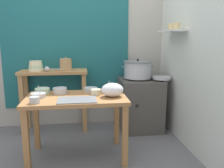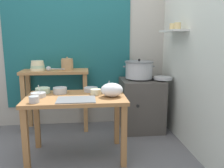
{
  "view_description": "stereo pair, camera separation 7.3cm",
  "coord_description": "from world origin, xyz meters",
  "px_view_note": "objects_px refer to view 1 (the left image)",
  "views": [
    {
      "loc": [
        0.05,
        -2.56,
        1.35
      ],
      "look_at": [
        0.42,
        0.1,
        0.82
      ],
      "focal_mm": 37.0,
      "sensor_mm": 36.0,
      "label": 1
    },
    {
      "loc": [
        0.12,
        -2.57,
        1.35
      ],
      "look_at": [
        0.42,
        0.1,
        0.82
      ],
      "focal_mm": 37.0,
      "sensor_mm": 36.0,
      "label": 2
    }
  ],
  "objects_px": {
    "serving_tray": "(77,100)",
    "prep_bowl_4": "(60,90)",
    "steamer_pot": "(138,69)",
    "prep_bowl_2": "(109,90)",
    "back_shelf_table": "(54,85)",
    "prep_bowl_1": "(96,92)",
    "stove_block": "(140,104)",
    "clay_pot": "(66,65)",
    "prep_table": "(76,106)",
    "wide_pan": "(162,78)",
    "prep_bowl_3": "(35,100)",
    "prep_bowl_6": "(91,89)",
    "ladle": "(48,69)",
    "bowl_stack_enamel": "(36,66)",
    "prep_bowl_5": "(38,95)",
    "plastic_bag": "(112,90)",
    "prep_bowl_0": "(42,91)"
  },
  "relations": [
    {
      "from": "prep_bowl_2",
      "to": "prep_bowl_5",
      "type": "bearing_deg",
      "value": -170.39
    },
    {
      "from": "bowl_stack_enamel",
      "to": "ladle",
      "type": "height_order",
      "value": "bowl_stack_enamel"
    },
    {
      "from": "prep_table",
      "to": "wide_pan",
      "type": "bearing_deg",
      "value": 27.01
    },
    {
      "from": "prep_table",
      "to": "ladle",
      "type": "relative_size",
      "value": 4.09
    },
    {
      "from": "wide_pan",
      "to": "prep_bowl_3",
      "type": "xyz_separation_m",
      "value": [
        -1.61,
        -0.84,
        -0.04
      ]
    },
    {
      "from": "clay_pot",
      "to": "prep_bowl_5",
      "type": "xyz_separation_m",
      "value": [
        -0.25,
        -0.86,
        -0.24
      ]
    },
    {
      "from": "stove_block",
      "to": "serving_tray",
      "type": "bearing_deg",
      "value": -135.05
    },
    {
      "from": "steamer_pot",
      "to": "prep_bowl_2",
      "type": "bearing_deg",
      "value": -129.2
    },
    {
      "from": "serving_tray",
      "to": "prep_bowl_4",
      "type": "distance_m",
      "value": 0.39
    },
    {
      "from": "steamer_pot",
      "to": "ladle",
      "type": "xyz_separation_m",
      "value": [
        -1.29,
        0.02,
        0.03
      ]
    },
    {
      "from": "back_shelf_table",
      "to": "plastic_bag",
      "type": "distance_m",
      "value": 1.19
    },
    {
      "from": "steamer_pot",
      "to": "clay_pot",
      "type": "bearing_deg",
      "value": 173.98
    },
    {
      "from": "back_shelf_table",
      "to": "prep_bowl_4",
      "type": "distance_m",
      "value": 0.73
    },
    {
      "from": "back_shelf_table",
      "to": "wide_pan",
      "type": "relative_size",
      "value": 3.67
    },
    {
      "from": "clay_pot",
      "to": "prep_bowl_4",
      "type": "distance_m",
      "value": 0.75
    },
    {
      "from": "prep_bowl_4",
      "to": "prep_bowl_5",
      "type": "bearing_deg",
      "value": -146.26
    },
    {
      "from": "clay_pot",
      "to": "stove_block",
      "type": "bearing_deg",
      "value": -6.85
    },
    {
      "from": "steamer_pot",
      "to": "wide_pan",
      "type": "bearing_deg",
      "value": -25.34
    },
    {
      "from": "stove_block",
      "to": "plastic_bag",
      "type": "distance_m",
      "value": 1.05
    },
    {
      "from": "plastic_bag",
      "to": "prep_bowl_2",
      "type": "bearing_deg",
      "value": 93.43
    },
    {
      "from": "back_shelf_table",
      "to": "clay_pot",
      "type": "xyz_separation_m",
      "value": [
        0.18,
        0.0,
        0.3
      ]
    },
    {
      "from": "back_shelf_table",
      "to": "prep_bowl_5",
      "type": "height_order",
      "value": "back_shelf_table"
    },
    {
      "from": "steamer_pot",
      "to": "prep_bowl_1",
      "type": "distance_m",
      "value": 0.99
    },
    {
      "from": "prep_bowl_3",
      "to": "plastic_bag",
      "type": "bearing_deg",
      "value": 11.2
    },
    {
      "from": "prep_table",
      "to": "bowl_stack_enamel",
      "type": "distance_m",
      "value": 1.1
    },
    {
      "from": "stove_block",
      "to": "steamer_pot",
      "type": "bearing_deg",
      "value": 153.38
    },
    {
      "from": "steamer_pot",
      "to": "ladle",
      "type": "bearing_deg",
      "value": 179.1
    },
    {
      "from": "prep_bowl_5",
      "to": "prep_bowl_6",
      "type": "distance_m",
      "value": 0.62
    },
    {
      "from": "clay_pot",
      "to": "prep_bowl_3",
      "type": "height_order",
      "value": "clay_pot"
    },
    {
      "from": "bowl_stack_enamel",
      "to": "serving_tray",
      "type": "height_order",
      "value": "bowl_stack_enamel"
    },
    {
      "from": "prep_bowl_3",
      "to": "prep_bowl_4",
      "type": "height_order",
      "value": "prep_bowl_4"
    },
    {
      "from": "back_shelf_table",
      "to": "clay_pot",
      "type": "relative_size",
      "value": 5.01
    },
    {
      "from": "bowl_stack_enamel",
      "to": "stove_block",
      "type": "bearing_deg",
      "value": -4.54
    },
    {
      "from": "back_shelf_table",
      "to": "prep_bowl_6",
      "type": "xyz_separation_m",
      "value": [
        0.5,
        -0.65,
        0.07
      ]
    },
    {
      "from": "plastic_bag",
      "to": "prep_bowl_6",
      "type": "distance_m",
      "value": 0.37
    },
    {
      "from": "prep_bowl_0",
      "to": "prep_bowl_2",
      "type": "bearing_deg",
      "value": -3.56
    },
    {
      "from": "serving_tray",
      "to": "prep_bowl_5",
      "type": "relative_size",
      "value": 2.48
    },
    {
      "from": "back_shelf_table",
      "to": "prep_bowl_2",
      "type": "distance_m",
      "value": 1.02
    },
    {
      "from": "stove_block",
      "to": "ladle",
      "type": "relative_size",
      "value": 2.9
    },
    {
      "from": "prep_bowl_3",
      "to": "wide_pan",
      "type": "bearing_deg",
      "value": 27.42
    },
    {
      "from": "steamer_pot",
      "to": "stove_block",
      "type": "bearing_deg",
      "value": -26.62
    },
    {
      "from": "plastic_bag",
      "to": "prep_bowl_4",
      "type": "distance_m",
      "value": 0.63
    },
    {
      "from": "prep_bowl_3",
      "to": "prep_bowl_2",
      "type": "bearing_deg",
      "value": 25.02
    },
    {
      "from": "stove_block",
      "to": "clay_pot",
      "type": "bearing_deg",
      "value": 173.15
    },
    {
      "from": "prep_bowl_6",
      "to": "ladle",
      "type": "bearing_deg",
      "value": 135.25
    },
    {
      "from": "back_shelf_table",
      "to": "prep_bowl_1",
      "type": "xyz_separation_m",
      "value": [
        0.55,
        -0.83,
        0.08
      ]
    },
    {
      "from": "prep_table",
      "to": "prep_bowl_1",
      "type": "relative_size",
      "value": 9.45
    },
    {
      "from": "prep_bowl_1",
      "to": "back_shelf_table",
      "type": "bearing_deg",
      "value": 123.79
    },
    {
      "from": "prep_bowl_1",
      "to": "prep_bowl_5",
      "type": "bearing_deg",
      "value": -176.82
    },
    {
      "from": "clay_pot",
      "to": "prep_bowl_0",
      "type": "xyz_separation_m",
      "value": [
        -0.24,
        -0.68,
        -0.23
      ]
    }
  ]
}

